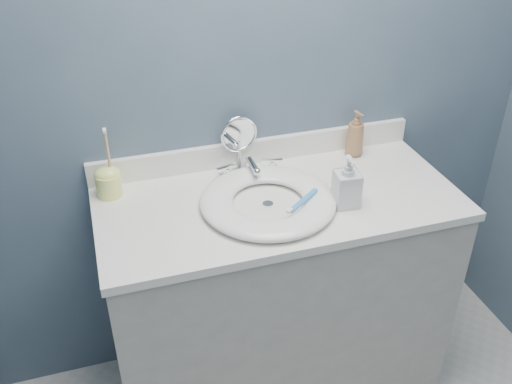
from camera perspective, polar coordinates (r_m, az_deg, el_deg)
name	(u,v)px	position (r m, az deg, el deg)	size (l,w,h in m)	color
back_wall	(255,79)	(2.00, -0.11, 11.22)	(2.20, 0.02, 2.40)	#445566
vanity_cabinet	(277,299)	(2.20, 2.07, -10.62)	(1.20, 0.55, 0.85)	#B8B1A8
countertop	(279,202)	(1.93, 2.32, -1.00)	(1.22, 0.57, 0.03)	white
backsplash	(256,151)	(2.11, -0.01, 4.13)	(1.22, 0.02, 0.09)	white
basin	(268,201)	(1.87, 1.20, -0.86)	(0.45, 0.45, 0.04)	white
drain	(268,204)	(1.88, 1.20, -1.24)	(0.04, 0.04, 0.01)	silver
faucet	(251,170)	(2.02, -0.55, 2.26)	(0.25, 0.13, 0.07)	silver
makeup_mirror	(239,140)	(2.04, -1.70, 5.23)	(0.14, 0.08, 0.21)	silver
soap_bottle_amber	(355,134)	(2.17, 9.91, 5.77)	(0.07, 0.07, 0.18)	#976A44
soap_bottle_clear	(347,181)	(1.86, 9.12, 1.07)	(0.08, 0.08, 0.18)	silver
toothbrush_holder	(108,180)	(1.97, -14.55, 1.12)	(0.09, 0.09, 0.25)	#F7FE7F
toothbrush_lying	(302,201)	(1.82, 4.66, -0.95)	(0.15, 0.12, 0.02)	#3A8ACE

